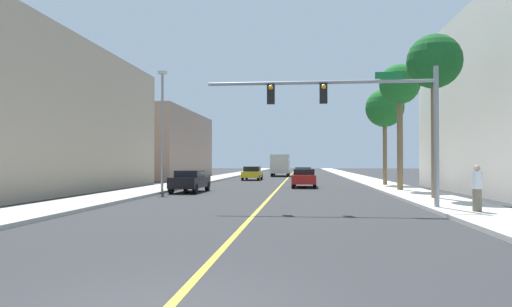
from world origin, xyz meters
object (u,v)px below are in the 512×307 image
at_px(palm_far, 385,109).
at_px(car_yellow, 252,173).
at_px(palm_near, 434,64).
at_px(pedestrian, 477,188).
at_px(car_black, 190,181).
at_px(car_red, 304,178).
at_px(delivery_truck, 280,165).
at_px(car_white, 303,174).
at_px(palm_mid, 400,87).
at_px(traffic_signal_mast, 361,106).
at_px(street_lamp, 162,124).

height_order(palm_far, car_yellow, palm_far).
relative_size(palm_near, pedestrian, 4.90).
bearing_deg(car_black, palm_near, 161.05).
xyz_separation_m(car_red, delivery_truck, (-3.16, 28.12, 0.84)).
distance_m(car_white, delivery_truck, 17.54).
xyz_separation_m(palm_mid, car_white, (-6.30, 15.85, -6.13)).
distance_m(palm_mid, delivery_truck, 34.81).
bearing_deg(traffic_signal_mast, car_yellow, 104.33).
bearing_deg(car_black, delivery_truck, -95.31).
bearing_deg(car_white, traffic_signal_mast, -86.00).
xyz_separation_m(traffic_signal_mast, palm_mid, (3.93, 11.80, 2.63)).
bearing_deg(pedestrian, delivery_truck, -164.99).
bearing_deg(palm_far, palm_near, -89.60).
relative_size(palm_near, delivery_truck, 1.03).
xyz_separation_m(palm_near, pedestrian, (-0.30, -6.53, -5.92)).
distance_m(palm_far, car_white, 12.37).
height_order(palm_mid, car_yellow, palm_mid).
bearing_deg(delivery_truck, car_red, -83.79).
relative_size(traffic_signal_mast, palm_near, 1.14).
bearing_deg(palm_mid, street_lamp, -173.57).
bearing_deg(traffic_signal_mast, delivery_truck, 96.90).
distance_m(car_black, delivery_truck, 35.06).
height_order(palm_far, pedestrian, palm_far).
distance_m(traffic_signal_mast, palm_mid, 12.71).
xyz_separation_m(traffic_signal_mast, palm_near, (4.25, 4.91, 2.67)).
relative_size(traffic_signal_mast, car_red, 2.05).
distance_m(traffic_signal_mast, car_black, 14.37).
distance_m(palm_mid, palm_far, 6.92).
bearing_deg(traffic_signal_mast, palm_near, 49.13).
distance_m(palm_near, car_white, 24.47).
bearing_deg(delivery_truck, street_lamp, -100.01).
distance_m(palm_near, car_black, 16.04).
distance_m(car_red, car_black, 9.93).
relative_size(car_yellow, car_red, 0.94).
xyz_separation_m(car_white, pedestrian, (6.32, -29.27, 0.25)).
bearing_deg(palm_mid, delivery_truck, 105.80).
bearing_deg(delivery_truck, car_white, -80.12).
height_order(palm_far, car_white, palm_far).
xyz_separation_m(street_lamp, palm_near, (15.71, -5.15, 2.47)).
bearing_deg(car_yellow, palm_near, -64.14).
height_order(palm_near, car_white, palm_near).
relative_size(palm_far, car_yellow, 1.77).
distance_m(traffic_signal_mast, palm_far, 19.24).
xyz_separation_m(palm_mid, palm_far, (0.22, 6.88, -0.66)).
distance_m(palm_mid, car_white, 18.13).
relative_size(palm_mid, pedestrian, 4.86).
bearing_deg(delivery_truck, car_yellow, -99.45).
bearing_deg(car_black, street_lamp, 2.57).
bearing_deg(street_lamp, car_yellow, 79.80).
bearing_deg(car_red, car_black, -136.83).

